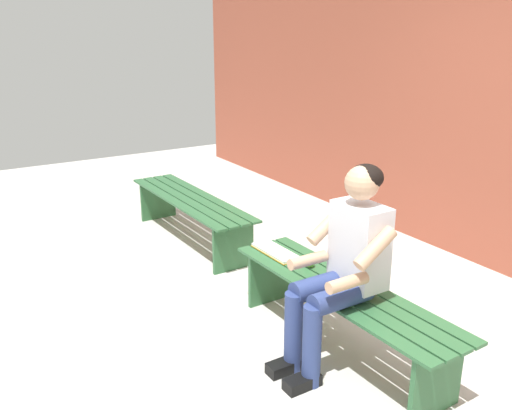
% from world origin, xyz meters
% --- Properties ---
extents(ground_plane, '(10.00, 7.00, 0.04)m').
position_xyz_m(ground_plane, '(1.09, 1.00, -0.02)').
color(ground_plane, beige).
extents(brick_wall, '(9.50, 0.24, 2.60)m').
position_xyz_m(brick_wall, '(0.50, -2.01, 1.30)').
color(brick_wall, '#9E4C38').
rests_on(brick_wall, ground).
extents(bench_near, '(1.77, 0.47, 0.44)m').
position_xyz_m(bench_near, '(0.00, 0.00, 0.34)').
color(bench_near, '#2D6038').
rests_on(bench_near, ground).
extents(bench_far, '(1.82, 0.47, 0.44)m').
position_xyz_m(bench_far, '(2.18, 0.00, 0.34)').
color(bench_far, '#2D6038').
rests_on(bench_far, ground).
extents(person_seated, '(0.50, 0.69, 1.24)m').
position_xyz_m(person_seated, '(-0.12, 0.10, 0.68)').
color(person_seated, silver).
rests_on(person_seated, ground).
extents(apple, '(0.07, 0.07, 0.07)m').
position_xyz_m(apple, '(0.34, -0.01, 0.47)').
color(apple, '#72B738').
rests_on(apple, bench_near).
extents(book_open, '(0.42, 0.17, 0.02)m').
position_xyz_m(book_open, '(0.66, 0.05, 0.45)').
color(book_open, white).
rests_on(book_open, bench_near).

